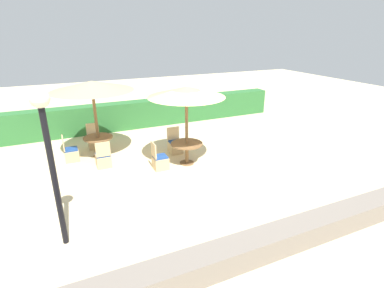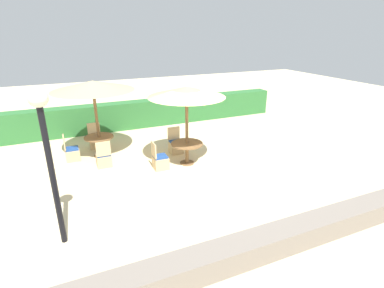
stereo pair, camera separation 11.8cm
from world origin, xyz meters
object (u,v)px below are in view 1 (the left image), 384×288
object	(u,v)px
parasol_back_left	(92,86)
parasol_center	(186,92)
round_table_back_left	(99,141)
round_table_center	(187,148)
patio_chair_center_west	(160,161)
patio_chair_back_left_north	(94,141)
patio_chair_back_left_south	(103,159)
lamp_post	(47,140)
patio_chair_center_north	(175,146)
patio_chair_back_left_west	(71,154)

from	to	relation	value
parasol_back_left	parasol_center	world-z (taller)	parasol_back_left
round_table_back_left	round_table_center	size ratio (longest dim) A/B	0.95
parasol_back_left	patio_chair_center_west	world-z (taller)	parasol_back_left
patio_chair_back_left_north	parasol_center	size ratio (longest dim) A/B	0.36
patio_chair_back_left_south	lamp_post	bearing A→B (deg)	-111.09
patio_chair_center_north	parasol_back_left	bearing A→B (deg)	-16.45
patio_chair_back_left_south	patio_chair_back_left_west	world-z (taller)	same
patio_chair_center_north	lamp_post	bearing A→B (deg)	42.94
round_table_back_left	round_table_center	world-z (taller)	round_table_back_left
parasol_back_left	patio_chair_back_left_west	distance (m)	2.45
parasol_back_left	patio_chair_back_left_west	xyz separation A→B (m)	(-0.95, 0.02, -2.26)
patio_chair_center_north	patio_chair_center_west	bearing A→B (deg)	48.45
parasol_center	patio_chair_center_west	world-z (taller)	parasol_center
round_table_back_left	round_table_center	bearing A→B (deg)	-34.87
lamp_post	parasol_back_left	world-z (taller)	lamp_post
round_table_back_left	patio_chair_center_west	xyz separation A→B (m)	(1.64, -1.85, -0.31)
parasol_center	patio_chair_center_north	xyz separation A→B (m)	(-0.01, 1.05, -2.18)
parasol_back_left	round_table_back_left	xyz separation A→B (m)	(0.00, -0.00, -1.95)
patio_chair_back_left_south	patio_chair_center_west	world-z (taller)	same
patio_chair_center_north	patio_chair_center_west	size ratio (longest dim) A/B	1.00
round_table_center	round_table_back_left	bearing A→B (deg)	145.13
round_table_back_left	parasol_center	bearing A→B (deg)	-34.87
parasol_back_left	round_table_back_left	size ratio (longest dim) A/B	2.69
parasol_back_left	patio_chair_back_left_south	bearing A→B (deg)	-90.61
round_table_center	patio_chair_center_west	world-z (taller)	patio_chair_center_west
parasol_back_left	patio_chair_center_west	xyz separation A→B (m)	(1.64, -1.85, -2.26)
patio_chair_back_left_north	patio_chair_center_north	xyz separation A→B (m)	(2.65, -1.72, 0.00)
lamp_post	round_table_back_left	distance (m)	4.99
patio_chair_back_left_west	round_table_center	bearing A→B (deg)	62.64
patio_chair_back_left_south	patio_chair_center_north	world-z (taller)	same
patio_chair_back_left_north	patio_chair_back_left_west	distance (m)	1.29
round_table_center	patio_chair_back_left_south	bearing A→B (deg)	161.28
patio_chair_back_left_north	patio_chair_center_west	world-z (taller)	same
patio_chair_center_north	patio_chair_back_left_north	bearing A→B (deg)	-32.98
parasol_center	parasol_back_left	bearing A→B (deg)	145.13
patio_chair_back_left_west	lamp_post	bearing A→B (deg)	-5.36
patio_chair_center_north	patio_chair_back_left_south	bearing A→B (deg)	3.60
patio_chair_back_left_north	patio_chair_center_west	distance (m)	3.27
patio_chair_back_left_west	patio_chair_center_north	world-z (taller)	same
patio_chair_back_left_north	patio_chair_center_west	xyz separation A→B (m)	(1.69, -2.80, 0.00)
patio_chair_back_left_north	parasol_center	xyz separation A→B (m)	(2.66, -2.77, 2.18)
patio_chair_back_left_north	patio_chair_center_west	bearing A→B (deg)	121.18
round_table_back_left	patio_chair_center_north	world-z (taller)	patio_chair_center_north
parasol_center	patio_chair_center_west	size ratio (longest dim) A/B	2.81
patio_chair_back_left_west	round_table_center	size ratio (longest dim) A/B	0.87
parasol_back_left	parasol_center	xyz separation A→B (m)	(2.61, -1.82, -0.09)
parasol_back_left	lamp_post	bearing A→B (deg)	-107.08
patio_chair_back_left_west	parasol_back_left	bearing A→B (deg)	88.60
patio_chair_center_north	patio_chair_center_west	world-z (taller)	same
patio_chair_back_left_south	patio_chair_back_left_north	xyz separation A→B (m)	(-0.04, 1.88, 0.00)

